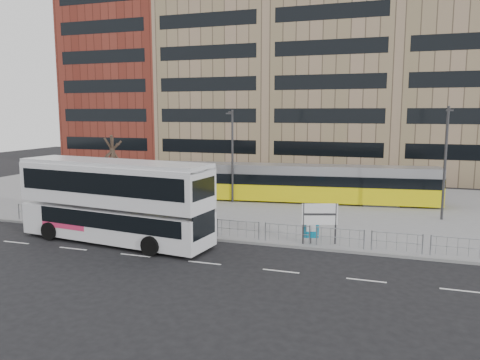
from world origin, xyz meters
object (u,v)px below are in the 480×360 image
(station_sign, at_px, (320,216))
(ad_panel, at_px, (311,227))
(double_decker_bus, at_px, (114,198))
(pedestrian, at_px, (183,210))
(lamp_post_west, at_px, (232,152))
(bare_tree, at_px, (112,134))
(tram, at_px, (277,183))
(traffic_light_west, at_px, (194,198))
(lamp_post_east, at_px, (445,158))

(station_sign, xyz_separation_m, ad_panel, (-0.46, -0.08, -0.67))
(double_decker_bus, bearing_deg, station_sign, 20.47)
(double_decker_bus, bearing_deg, pedestrian, 74.51)
(lamp_post_west, relative_size, bare_tree, 1.01)
(double_decker_bus, xyz_separation_m, tram, (6.14, 14.81, -0.90))
(ad_panel, height_order, lamp_post_west, lamp_post_west)
(ad_panel, relative_size, traffic_light_west, 0.53)
(traffic_light_west, bearing_deg, ad_panel, -4.76)
(traffic_light_west, distance_m, bare_tree, 13.44)
(ad_panel, xyz_separation_m, traffic_light_west, (-7.86, 1.25, 1.02))
(bare_tree, bearing_deg, tram, 14.92)
(ad_panel, xyz_separation_m, bare_tree, (-18.58, 8.47, 4.68))
(ad_panel, relative_size, pedestrian, 0.90)
(ad_panel, bearing_deg, tram, 96.60)
(ad_panel, height_order, traffic_light_west, traffic_light_west)
(double_decker_bus, height_order, lamp_post_east, lamp_post_east)
(double_decker_bus, relative_size, lamp_post_east, 1.56)
(double_decker_bus, relative_size, ad_panel, 7.55)
(bare_tree, bearing_deg, ad_panel, -24.51)
(station_sign, distance_m, lamp_post_west, 13.70)
(traffic_light_west, bearing_deg, double_decker_bus, -125.41)
(double_decker_bus, relative_size, bare_tree, 1.63)
(double_decker_bus, distance_m, station_sign, 11.97)
(tram, bearing_deg, double_decker_bus, -119.66)
(tram, bearing_deg, bare_tree, -172.22)
(tram, height_order, lamp_post_west, lamp_post_west)
(tram, xyz_separation_m, traffic_light_west, (-2.85, -10.84, 0.42))
(ad_panel, distance_m, pedestrian, 9.37)
(double_decker_bus, height_order, tram, double_decker_bus)
(double_decker_bus, xyz_separation_m, bare_tree, (-7.43, 11.19, 3.17))
(bare_tree, bearing_deg, station_sign, -23.79)
(tram, height_order, traffic_light_west, same)
(double_decker_bus, relative_size, pedestrian, 6.78)
(double_decker_bus, height_order, bare_tree, bare_tree)
(lamp_post_west, bearing_deg, bare_tree, -170.08)
(double_decker_bus, distance_m, pedestrian, 5.61)
(tram, relative_size, lamp_post_east, 3.35)
(ad_panel, bearing_deg, lamp_post_east, 33.00)
(ad_panel, bearing_deg, traffic_light_west, 155.05)
(traffic_light_west, height_order, lamp_post_west, lamp_post_west)
(ad_panel, distance_m, lamp_post_east, 12.18)
(ad_panel, bearing_deg, bare_tree, 139.57)
(lamp_post_east, relative_size, bare_tree, 1.04)
(lamp_post_west, bearing_deg, pedestrian, -95.39)
(station_sign, xyz_separation_m, lamp_post_east, (7.24, 8.75, 2.69))
(tram, bearing_deg, ad_panel, -74.62)
(pedestrian, relative_size, traffic_light_west, 0.59)
(double_decker_bus, xyz_separation_m, lamp_post_west, (2.81, 12.98, 1.73))
(station_sign, bearing_deg, bare_tree, 138.57)
(pedestrian, height_order, lamp_post_east, lamp_post_east)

